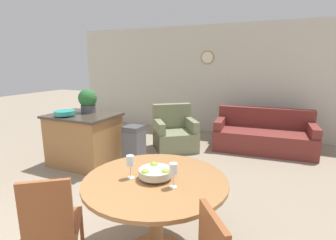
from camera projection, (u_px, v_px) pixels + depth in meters
wall_back at (214, 80)px, 6.62m from camera, size 8.00×0.09×2.70m
dining_table at (156, 197)px, 2.38m from camera, size 1.30×1.30×0.78m
dining_chair_near_left at (52, 222)px, 2.14m from camera, size 0.59×0.59×0.94m
fruit_bowl at (155, 172)px, 2.33m from camera, size 0.30×0.30×0.12m
wine_glass_left at (130, 161)px, 2.32m from camera, size 0.07×0.07×0.21m
wine_glass_right at (173, 170)px, 2.15m from camera, size 0.07×0.07×0.21m
kitchen_island at (84, 139)px, 4.64m from camera, size 1.16×0.88×0.91m
teal_bowl at (65, 113)px, 4.38m from camera, size 0.34×0.34×0.09m
potted_plant at (88, 100)px, 4.67m from camera, size 0.33×0.33×0.42m
trash_bin at (134, 147)px, 4.50m from camera, size 0.31×0.31×0.74m
couch at (263, 136)px, 5.47m from camera, size 2.02×1.09×0.84m
armchair at (175, 134)px, 5.51m from camera, size 1.14×1.14×0.92m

